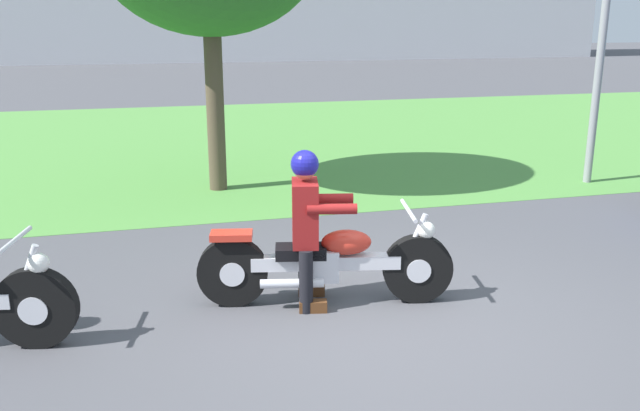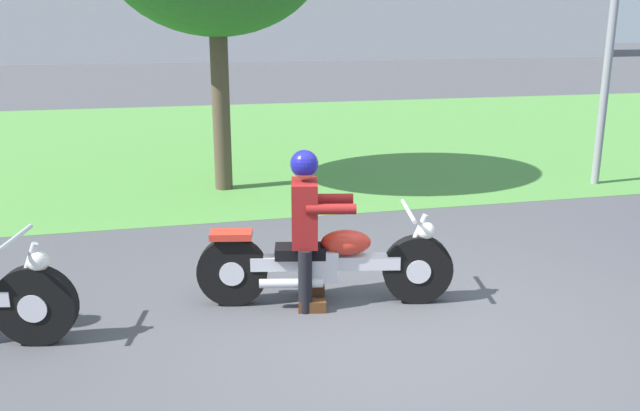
{
  "view_description": "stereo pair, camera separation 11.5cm",
  "coord_description": "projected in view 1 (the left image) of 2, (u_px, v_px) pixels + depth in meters",
  "views": [
    {
      "loc": [
        -1.83,
        -4.72,
        2.45
      ],
      "look_at": [
        -0.36,
        0.86,
        0.85
      ],
      "focal_mm": 37.85,
      "sensor_mm": 36.0,
      "label": 1
    },
    {
      "loc": [
        -1.72,
        -4.75,
        2.45
      ],
      "look_at": [
        -0.36,
        0.86,
        0.85
      ],
      "focal_mm": 37.85,
      "sensor_mm": 36.0,
      "label": 2
    }
  ],
  "objects": [
    {
      "name": "ground",
      "position": [
        389.0,
        330.0,
        5.5
      ],
      "size": [
        120.0,
        120.0,
        0.0
      ],
      "primitive_type": "plane",
      "color": "#4C4C51"
    },
    {
      "name": "grass_verge",
      "position": [
        234.0,
        139.0,
        14.21
      ],
      "size": [
        60.0,
        12.0,
        0.01
      ],
      "primitive_type": "cube",
      "color": "#549342",
      "rests_on": "ground"
    },
    {
      "name": "rider_lead",
      "position": [
        307.0,
        216.0,
        5.8
      ],
      "size": [
        0.61,
        0.54,
        1.39
      ],
      "rotation": [
        0.0,
        0.0,
        -0.21
      ],
      "color": "black",
      "rests_on": "ground"
    },
    {
      "name": "motorcycle_lead",
      "position": [
        327.0,
        263.0,
        5.92
      ],
      "size": [
        2.23,
        0.78,
        0.87
      ],
      "rotation": [
        0.0,
        0.0,
        -0.21
      ],
      "color": "black",
      "rests_on": "ground"
    }
  ]
}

